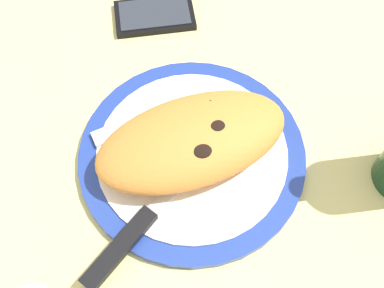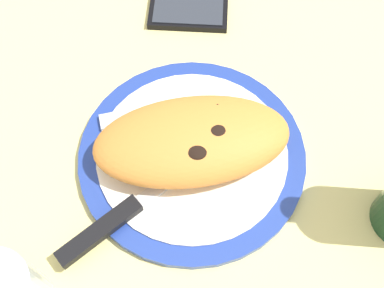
# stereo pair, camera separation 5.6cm
# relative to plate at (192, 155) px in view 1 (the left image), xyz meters

# --- Properties ---
(ground_plane) EXTENTS (1.50, 1.50, 0.03)m
(ground_plane) POSITION_rel_plate_xyz_m (0.00, 0.00, -0.02)
(ground_plane) COLOR #E5D684
(plate) EXTENTS (0.28, 0.28, 0.02)m
(plate) POSITION_rel_plate_xyz_m (0.00, 0.00, 0.00)
(plate) COLOR #233D99
(plate) RESTS_ON ground_plane
(calzone) EXTENTS (0.24, 0.13, 0.06)m
(calzone) POSITION_rel_plate_xyz_m (0.00, -0.00, 0.04)
(calzone) COLOR orange
(calzone) RESTS_ON plate
(fork) EXTENTS (0.16, 0.02, 0.00)m
(fork) POSITION_rel_plate_xyz_m (0.04, -0.07, 0.01)
(fork) COLOR silver
(fork) RESTS_ON plate
(knife) EXTENTS (0.23, 0.14, 0.01)m
(knife) POSITION_rel_plate_xyz_m (0.09, 0.06, 0.01)
(knife) COLOR silver
(knife) RESTS_ON plate
(smartphone) EXTENTS (0.13, 0.10, 0.01)m
(smartphone) POSITION_rel_plate_xyz_m (-0.04, -0.24, -0.00)
(smartphone) COLOR black
(smartphone) RESTS_ON ground_plane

